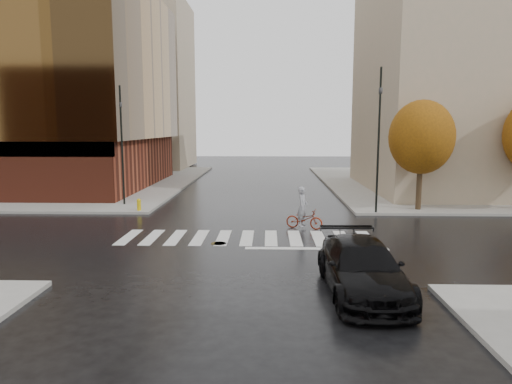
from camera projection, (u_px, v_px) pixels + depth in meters
ground at (247, 241)px, 20.46m from camera, size 120.00×120.00×0.00m
sidewalk_nw at (29, 182)px, 41.80m from camera, size 30.00×30.00×0.15m
sidewalk_ne at (493, 183)px, 40.65m from camera, size 30.00×30.00×0.15m
crosswalk at (247, 238)px, 20.95m from camera, size 12.00×3.00×0.01m
building_ne_tan at (474, 74)px, 35.53m from camera, size 16.00×16.00×18.00m
building_nw_far at (131, 85)px, 56.08m from camera, size 14.00×12.00×20.00m
tree_ne_a at (422, 137)px, 26.88m from camera, size 3.80×3.80×6.50m
sedan at (362, 268)px, 13.92m from camera, size 2.36×5.54×1.59m
cyclist at (304, 215)px, 22.75m from camera, size 1.98×1.26×2.12m
traffic_light_nw at (122, 137)px, 28.68m from camera, size 0.23×0.21×7.47m
traffic_light_ne at (379, 129)px, 25.80m from camera, size 0.22×0.25×8.23m
fire_hydrant at (139, 204)px, 27.00m from camera, size 0.25×0.25×0.71m
manhole at (219, 243)px, 19.93m from camera, size 0.78×0.78×0.01m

